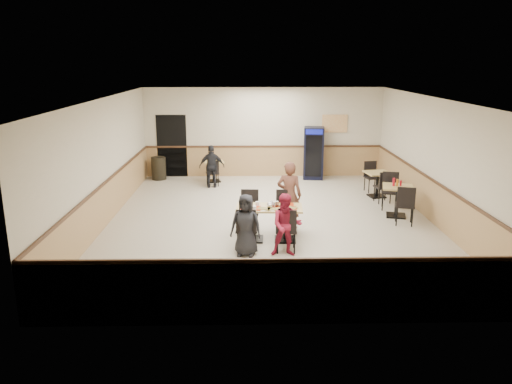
{
  "coord_description": "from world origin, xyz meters",
  "views": [
    {
      "loc": [
        -0.6,
        -11.77,
        3.87
      ],
      "look_at": [
        -0.36,
        -0.5,
        0.88
      ],
      "focal_mm": 35.0,
      "sensor_mm": 36.0,
      "label": 1
    }
  ],
  "objects_px": {
    "diner_woman_left": "(246,225)",
    "diner_man_opposite": "(289,195)",
    "main_table": "(269,218)",
    "back_table": "(214,168)",
    "side_table_far": "(377,180)",
    "diner_woman_right": "(286,225)",
    "side_table_near": "(397,196)",
    "lone_diner": "(212,166)",
    "pepsi_cooler": "(314,153)",
    "trash_bin": "(159,168)"
  },
  "relations": [
    {
      "from": "lone_diner",
      "to": "pepsi_cooler",
      "type": "height_order",
      "value": "pepsi_cooler"
    },
    {
      "from": "main_table",
      "to": "trash_bin",
      "type": "relative_size",
      "value": 1.96
    },
    {
      "from": "lone_diner",
      "to": "side_table_near",
      "type": "xyz_separation_m",
      "value": [
        4.89,
        -3.1,
        -0.14
      ]
    },
    {
      "from": "main_table",
      "to": "side_table_far",
      "type": "relative_size",
      "value": 1.87
    },
    {
      "from": "side_table_near",
      "to": "back_table",
      "type": "relative_size",
      "value": 1.19
    },
    {
      "from": "diner_woman_left",
      "to": "diner_man_opposite",
      "type": "relative_size",
      "value": 0.8
    },
    {
      "from": "side_table_near",
      "to": "diner_woman_right",
      "type": "bearing_deg",
      "value": -139.57
    },
    {
      "from": "lone_diner",
      "to": "diner_woman_left",
      "type": "bearing_deg",
      "value": 98.3
    },
    {
      "from": "main_table",
      "to": "diner_woman_left",
      "type": "distance_m",
      "value": 1.0
    },
    {
      "from": "lone_diner",
      "to": "side_table_far",
      "type": "bearing_deg",
      "value": 163.69
    },
    {
      "from": "diner_woman_right",
      "to": "side_table_near",
      "type": "distance_m",
      "value": 3.97
    },
    {
      "from": "main_table",
      "to": "lone_diner",
      "type": "distance_m",
      "value": 5.03
    },
    {
      "from": "diner_woman_left",
      "to": "trash_bin",
      "type": "distance_m",
      "value": 7.35
    },
    {
      "from": "diner_woman_right",
      "to": "diner_woman_left",
      "type": "bearing_deg",
      "value": 178.81
    },
    {
      "from": "side_table_far",
      "to": "side_table_near",
      "type": "bearing_deg",
      "value": -89.49
    },
    {
      "from": "diner_woman_right",
      "to": "lone_diner",
      "type": "height_order",
      "value": "lone_diner"
    },
    {
      "from": "back_table",
      "to": "pepsi_cooler",
      "type": "distance_m",
      "value": 3.37
    },
    {
      "from": "main_table",
      "to": "lone_diner",
      "type": "xyz_separation_m",
      "value": [
        -1.56,
        4.78,
        0.15
      ]
    },
    {
      "from": "diner_woman_left",
      "to": "main_table",
      "type": "bearing_deg",
      "value": 69.9
    },
    {
      "from": "lone_diner",
      "to": "back_table",
      "type": "bearing_deg",
      "value": -92.27
    },
    {
      "from": "diner_woman_left",
      "to": "lone_diner",
      "type": "relative_size",
      "value": 0.96
    },
    {
      "from": "lone_diner",
      "to": "trash_bin",
      "type": "height_order",
      "value": "lone_diner"
    },
    {
      "from": "diner_woman_left",
      "to": "diner_woman_right",
      "type": "xyz_separation_m",
      "value": [
        0.82,
        -0.05,
        0.01
      ]
    },
    {
      "from": "diner_woman_right",
      "to": "diner_man_opposite",
      "type": "distance_m",
      "value": 1.76
    },
    {
      "from": "main_table",
      "to": "pepsi_cooler",
      "type": "bearing_deg",
      "value": 76.75
    },
    {
      "from": "main_table",
      "to": "side_table_near",
      "type": "xyz_separation_m",
      "value": [
        3.33,
        1.68,
        0.02
      ]
    },
    {
      "from": "main_table",
      "to": "diner_woman_right",
      "type": "bearing_deg",
      "value": -67.62
    },
    {
      "from": "side_table_near",
      "to": "pepsi_cooler",
      "type": "height_order",
      "value": "pepsi_cooler"
    },
    {
      "from": "diner_woman_left",
      "to": "diner_man_opposite",
      "type": "distance_m",
      "value": 1.98
    },
    {
      "from": "diner_man_opposite",
      "to": "lone_diner",
      "type": "height_order",
      "value": "diner_man_opposite"
    },
    {
      "from": "trash_bin",
      "to": "back_table",
      "type": "bearing_deg",
      "value": -10.72
    },
    {
      "from": "back_table",
      "to": "diner_man_opposite",
      "type": "bearing_deg",
      "value": -66.27
    },
    {
      "from": "lone_diner",
      "to": "pepsi_cooler",
      "type": "distance_m",
      "value": 3.53
    },
    {
      "from": "diner_woman_right",
      "to": "trash_bin",
      "type": "xyz_separation_m",
      "value": [
        -3.72,
        6.8,
        -0.27
      ]
    },
    {
      "from": "diner_man_opposite",
      "to": "back_table",
      "type": "bearing_deg",
      "value": -52.33
    },
    {
      "from": "diner_woman_left",
      "to": "lone_diner",
      "type": "distance_m",
      "value": 5.73
    },
    {
      "from": "pepsi_cooler",
      "to": "trash_bin",
      "type": "height_order",
      "value": "pepsi_cooler"
    },
    {
      "from": "diner_man_opposite",
      "to": "pepsi_cooler",
      "type": "height_order",
      "value": "pepsi_cooler"
    },
    {
      "from": "pepsi_cooler",
      "to": "trash_bin",
      "type": "xyz_separation_m",
      "value": [
        -5.17,
        -0.04,
        -0.49
      ]
    },
    {
      "from": "main_table",
      "to": "back_table",
      "type": "xyz_separation_m",
      "value": [
        -1.56,
        5.56,
        -0.06
      ]
    },
    {
      "from": "lone_diner",
      "to": "side_table_far",
      "type": "xyz_separation_m",
      "value": [
        4.87,
        -1.22,
        -0.18
      ]
    },
    {
      "from": "diner_woman_right",
      "to": "main_table",
      "type": "bearing_deg",
      "value": 111.19
    },
    {
      "from": "pepsi_cooler",
      "to": "diner_woman_left",
      "type": "bearing_deg",
      "value": -100.93
    },
    {
      "from": "diner_woman_right",
      "to": "back_table",
      "type": "xyz_separation_m",
      "value": [
        -1.87,
        6.45,
        -0.19
      ]
    },
    {
      "from": "diner_man_opposite",
      "to": "trash_bin",
      "type": "distance_m",
      "value": 6.42
    },
    {
      "from": "main_table",
      "to": "back_table",
      "type": "distance_m",
      "value": 5.77
    },
    {
      "from": "diner_man_opposite",
      "to": "back_table",
      "type": "relative_size",
      "value": 2.13
    },
    {
      "from": "diner_woman_left",
      "to": "pepsi_cooler",
      "type": "xyz_separation_m",
      "value": [
        2.27,
        6.8,
        0.22
      ]
    },
    {
      "from": "lone_diner",
      "to": "trash_bin",
      "type": "bearing_deg",
      "value": -33.57
    },
    {
      "from": "main_table",
      "to": "diner_woman_right",
      "type": "relative_size",
      "value": 1.14
    }
  ]
}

